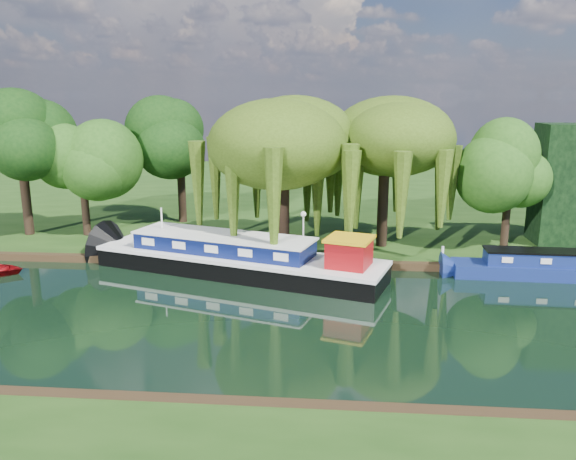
{
  "coord_description": "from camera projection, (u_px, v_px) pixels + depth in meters",
  "views": [
    {
      "loc": [
        2.46,
        -24.66,
        10.23
      ],
      "look_at": [
        -0.13,
        6.18,
        2.8
      ],
      "focal_mm": 35.0,
      "sensor_mm": 36.0,
      "label": 1
    }
  ],
  "objects": [
    {
      "name": "ground",
      "position": [
        280.0,
        318.0,
        26.48
      ],
      "size": [
        120.0,
        120.0,
        0.0
      ],
      "primitive_type": "plane",
      "color": "black"
    },
    {
      "name": "tree_far_mid",
      "position": [
        180.0,
        144.0,
        43.31
      ],
      "size": [
        5.46,
        5.46,
        8.93
      ],
      "color": "black",
      "rests_on": "far_bank"
    },
    {
      "name": "mooring_posts",
      "position": [
        285.0,
        251.0,
        34.44
      ],
      "size": [
        19.16,
        0.16,
        1.0
      ],
      "color": "silver",
      "rests_on": "far_bank"
    },
    {
      "name": "tree_far_back",
      "position": [
        20.0,
        144.0,
        39.19
      ],
      "size": [
        5.51,
        5.51,
        9.26
      ],
      "color": "black",
      "rests_on": "far_bank"
    },
    {
      "name": "dutch_barge",
      "position": [
        240.0,
        258.0,
        32.94
      ],
      "size": [
        17.86,
        9.02,
        3.69
      ],
      "rotation": [
        0.0,
        0.0,
        -0.31
      ],
      "color": "black",
      "rests_on": "ground"
    },
    {
      "name": "reeds_near",
      "position": [
        465.0,
        398.0,
        18.45
      ],
      "size": [
        33.7,
        1.5,
        1.1
      ],
      "color": "#214B14",
      "rests_on": "ground"
    },
    {
      "name": "willow_right",
      "position": [
        385.0,
        148.0,
        36.06
      ],
      "size": [
        7.29,
        7.29,
        8.88
      ],
      "color": "black",
      "rests_on": "far_bank"
    },
    {
      "name": "narrowboat",
      "position": [
        560.0,
        268.0,
        32.15
      ],
      "size": [
        12.03,
        2.46,
        1.74
      ],
      "rotation": [
        0.0,
        0.0,
        -0.04
      ],
      "color": "navy",
      "rests_on": "ground"
    },
    {
      "name": "willow_left",
      "position": [
        284.0,
        145.0,
        35.26
      ],
      "size": [
        7.76,
        7.76,
        9.3
      ],
      "color": "black",
      "rests_on": "far_bank"
    },
    {
      "name": "tree_far_left",
      "position": [
        81.0,
        160.0,
        39.26
      ],
      "size": [
        4.9,
        4.9,
        7.89
      ],
      "color": "black",
      "rests_on": "far_bank"
    },
    {
      "name": "far_bank",
      "position": [
        311.0,
        193.0,
        59.37
      ],
      "size": [
        120.0,
        52.0,
        0.45
      ],
      "primitive_type": "cube",
      "color": "#19370F",
      "rests_on": "ground"
    },
    {
      "name": "lamppost",
      "position": [
        303.0,
        220.0,
        36.05
      ],
      "size": [
        0.36,
        0.36,
        2.56
      ],
      "color": "silver",
      "rests_on": "far_bank"
    },
    {
      "name": "tree_far_right",
      "position": [
        510.0,
        172.0,
        36.03
      ],
      "size": [
        4.42,
        4.42,
        7.23
      ],
      "color": "black",
      "rests_on": "far_bank"
    }
  ]
}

